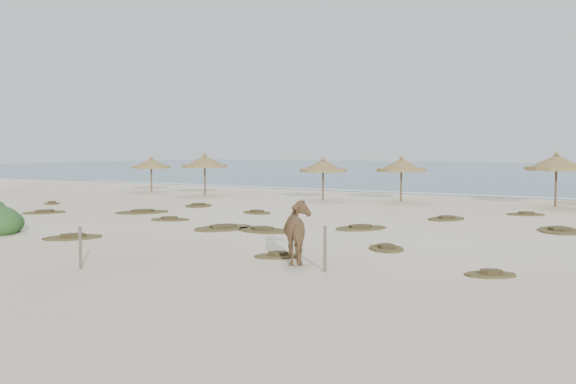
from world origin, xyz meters
name	(u,v)px	position (x,y,z in m)	size (l,w,h in m)	color
ground	(208,237)	(0.00, 0.00, 0.00)	(160.00, 160.00, 0.00)	beige
ocean	(548,172)	(0.00, 75.00, 0.00)	(200.00, 100.00, 0.01)	#2B5681
foam_line	(433,194)	(0.00, 26.00, 0.00)	(70.00, 0.60, 0.01)	silver
palapa_0	(151,164)	(-19.08, 17.38, 2.09)	(3.33, 3.33, 2.70)	brown
palapa_1	(205,162)	(-13.28, 16.56, 2.31)	(3.68, 3.68, 2.98)	brown
palapa_2	(323,166)	(-4.17, 17.01, 2.14)	(3.52, 3.52, 2.76)	brown
palapa_3	(401,166)	(0.41, 18.66, 2.20)	(3.50, 3.50, 2.84)	brown
palapa_4	(556,163)	(9.19, 19.68, 2.45)	(4.41, 4.41, 3.15)	brown
horse	(300,232)	(5.59, -2.75, 0.89)	(0.96, 2.11, 1.78)	olive
fence_post_near	(80,248)	(0.93, -6.79, 0.59)	(0.09, 0.09, 1.18)	#64594B
fence_post_far	(325,249)	(6.87, -3.64, 0.62)	(0.09, 0.09, 1.24)	#64594B
scrub_0	(44,212)	(-12.58, 2.62, 0.05)	(2.20, 2.58, 0.16)	brown
scrub_1	(143,212)	(-8.40, 5.31, 0.05)	(3.00, 3.33, 0.16)	brown
scrub_2	(170,219)	(-4.95, 3.49, 0.05)	(2.16, 1.82, 0.16)	brown
scrub_3	(361,228)	(3.89, 5.13, 0.05)	(2.46, 2.83, 0.16)	brown
scrub_4	(386,248)	(6.83, 0.73, 0.05)	(1.88, 2.06, 0.16)	brown
scrub_5	(560,230)	(11.02, 8.54, 0.05)	(2.28, 2.96, 0.16)	brown
scrub_6	(198,205)	(-8.30, 9.69, 0.05)	(2.42, 2.76, 0.16)	brown
scrub_7	(447,218)	(5.87, 10.35, 0.05)	(1.94, 2.51, 0.16)	brown
scrub_8	(52,203)	(-16.60, 6.30, 0.05)	(1.60, 1.51, 0.16)	brown
scrub_9	(223,228)	(-0.96, 2.25, 0.05)	(2.46, 3.16, 0.16)	brown
scrub_10	(526,214)	(8.64, 14.32, 0.05)	(2.22, 1.93, 0.16)	brown
scrub_11	(73,237)	(-4.04, -2.83, 0.05)	(2.36, 2.59, 0.16)	brown
scrub_12	(278,255)	(4.55, -2.35, 0.05)	(1.71, 1.67, 0.16)	brown
scrub_13	(257,212)	(-3.26, 8.16, 0.05)	(2.23, 1.93, 0.16)	brown
scrub_14	(263,230)	(0.82, 2.51, 0.05)	(2.77, 2.14, 0.16)	brown
scrub_15	(491,274)	(10.83, -1.92, 0.05)	(1.64, 1.49, 0.16)	brown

